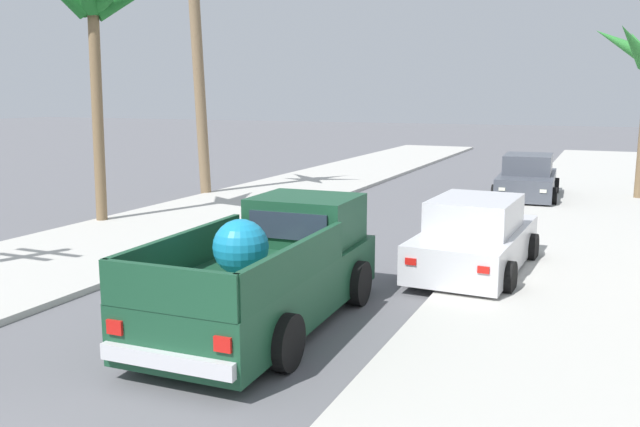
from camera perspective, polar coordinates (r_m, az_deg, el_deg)
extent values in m
cube|color=beige|center=(18.26, -12.63, -0.97)|extent=(4.62, 60.00, 0.12)
cube|color=beige|center=(14.80, 21.81, -4.05)|extent=(4.62, 60.00, 0.12)
cube|color=silver|center=(17.74, -10.25, -1.23)|extent=(0.16, 60.00, 0.10)
cube|color=silver|center=(14.85, 18.29, -3.82)|extent=(0.16, 60.00, 0.10)
cube|color=#19472D|center=(10.18, -4.74, -6.46)|extent=(2.09, 5.16, 0.80)
cube|color=#19472D|center=(11.40, -1.20, -0.48)|extent=(1.77, 1.56, 0.80)
cube|color=#283342|center=(10.72, -2.80, -1.07)|extent=(1.38, 0.11, 0.44)
cube|color=#283342|center=(12.09, 0.21, 0.23)|extent=(1.46, 0.11, 0.48)
cube|color=#19472D|center=(9.73, -11.88, -3.28)|extent=(0.21, 3.30, 0.56)
cube|color=#19472D|center=(8.87, -2.02, -4.38)|extent=(0.21, 3.30, 0.56)
cube|color=#19472D|center=(7.92, -13.01, -6.43)|extent=(1.88, 0.16, 0.56)
cube|color=silver|center=(8.13, -13.13, -12.28)|extent=(1.83, 0.18, 0.20)
cylinder|color=black|center=(11.98, -5.65, -5.01)|extent=(0.28, 0.77, 0.76)
cylinder|color=black|center=(11.24, 3.30, -6.01)|extent=(0.28, 0.77, 0.76)
cylinder|color=black|center=(9.60, -13.85, -9.16)|extent=(0.28, 0.77, 0.76)
cylinder|color=black|center=(8.65, -3.03, -11.04)|extent=(0.28, 0.77, 0.76)
cube|color=red|center=(8.48, -17.31, -9.37)|extent=(0.22, 0.05, 0.18)
cube|color=red|center=(7.66, -8.41, -11.13)|extent=(0.22, 0.05, 0.18)
sphere|color=#198CBF|center=(9.39, -6.86, -2.89)|extent=(0.80, 0.80, 0.80)
cube|color=#474C56|center=(23.53, 17.42, 2.44)|extent=(1.97, 4.28, 0.72)
cube|color=#474C56|center=(23.55, 17.53, 4.11)|extent=(1.62, 2.17, 0.64)
cube|color=#283342|center=(22.59, 17.37, 3.83)|extent=(1.37, 0.15, 0.52)
cube|color=#283342|center=(24.51, 17.67, 4.28)|extent=(1.34, 0.15, 0.50)
cylinder|color=black|center=(22.23, 19.49, 1.34)|extent=(0.25, 0.65, 0.64)
cylinder|color=black|center=(22.34, 14.87, 1.62)|extent=(0.25, 0.65, 0.64)
cylinder|color=black|center=(24.81, 19.67, 2.19)|extent=(0.25, 0.65, 0.64)
cylinder|color=black|center=(24.91, 15.52, 2.44)|extent=(0.25, 0.65, 0.64)
cube|color=red|center=(25.58, 19.16, 3.18)|extent=(0.20, 0.05, 0.12)
cube|color=white|center=(21.40, 18.71, 1.84)|extent=(0.20, 0.05, 0.10)
cube|color=red|center=(25.65, 16.33, 3.35)|extent=(0.20, 0.05, 0.12)
cube|color=white|center=(21.48, 15.43, 2.04)|extent=(0.20, 0.05, 0.10)
cube|color=silver|center=(13.51, 13.23, -2.81)|extent=(1.94, 4.27, 0.72)
cube|color=silver|center=(13.29, 13.25, -0.04)|extent=(1.61, 2.16, 0.64)
cube|color=#283342|center=(14.22, 14.14, 0.51)|extent=(1.37, 0.14, 0.52)
cube|color=#283342|center=(12.36, 12.22, -0.84)|extent=(1.34, 0.14, 0.50)
cylinder|color=black|center=(15.01, 10.98, -2.28)|extent=(0.25, 0.65, 0.64)
cylinder|color=black|center=(14.65, 17.80, -2.89)|extent=(0.25, 0.65, 0.64)
cylinder|color=black|center=(12.58, 7.81, -4.61)|extent=(0.25, 0.65, 0.64)
cylinder|color=black|center=(12.16, 15.94, -5.43)|extent=(0.25, 0.65, 0.64)
cube|color=red|center=(11.67, 7.84, -4.13)|extent=(0.20, 0.05, 0.12)
cube|color=white|center=(15.65, 12.81, -0.77)|extent=(0.20, 0.05, 0.10)
cube|color=red|center=(11.35, 13.93, -4.74)|extent=(0.20, 0.05, 0.12)
cube|color=white|center=(15.42, 17.26, -1.13)|extent=(0.20, 0.05, 0.10)
cylinder|color=brown|center=(18.97, -18.69, 8.94)|extent=(0.30, 0.44, 6.56)
cone|color=#2D7F33|center=(25.30, 25.84, 12.80)|extent=(1.16, 1.94, 1.53)
cone|color=#2D7F33|center=(24.52, 24.53, 13.23)|extent=(1.90, 0.77, 1.37)
cone|color=#2D7F33|center=(23.69, 25.49, 13.03)|extent=(1.46, 1.75, 1.54)
cylinder|color=#846B4C|center=(23.38, -10.39, 11.01)|extent=(0.37, 0.80, 7.85)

